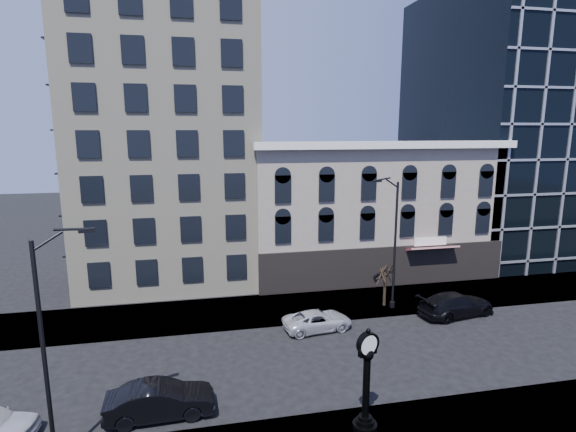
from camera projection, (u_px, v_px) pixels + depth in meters
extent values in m
plane|color=black|center=(268.00, 365.00, 26.04)|extent=(160.00, 160.00, 0.00)
cube|color=gray|center=(251.00, 311.00, 33.72)|extent=(160.00, 6.00, 0.12)
cube|color=beige|center=(165.00, 65.00, 39.49)|extent=(15.00, 15.00, 38.00)
cube|color=gray|center=(366.00, 209.00, 42.64)|extent=(22.00, 10.00, 12.00)
cube|color=white|center=(392.00, 145.00, 36.45)|extent=(22.60, 0.80, 0.60)
cube|color=black|center=(386.00, 267.00, 38.59)|extent=(22.00, 0.30, 3.60)
cube|color=maroon|center=(433.00, 248.00, 38.54)|extent=(4.50, 1.18, 0.55)
cube|color=black|center=(521.00, 124.00, 49.85)|extent=(20.00, 20.00, 28.00)
cylinder|color=black|center=(365.00, 426.00, 20.30)|extent=(1.11, 1.11, 0.30)
cylinder|color=black|center=(365.00, 421.00, 20.25)|extent=(0.81, 0.81, 0.20)
cylinder|color=black|center=(365.00, 418.00, 20.22)|extent=(0.60, 0.60, 0.16)
cylinder|color=black|center=(366.00, 387.00, 19.93)|extent=(0.32, 0.32, 2.92)
sphere|color=black|center=(367.00, 354.00, 19.63)|extent=(0.56, 0.56, 0.56)
cube|color=black|center=(367.00, 352.00, 19.61)|extent=(0.93, 0.51, 0.25)
cylinder|color=black|center=(368.00, 344.00, 19.53)|extent=(1.10, 0.66, 1.05)
cylinder|color=white|center=(369.00, 345.00, 19.37)|extent=(0.84, 0.32, 0.89)
cylinder|color=white|center=(366.00, 342.00, 19.70)|extent=(0.84, 0.32, 0.89)
sphere|color=black|center=(368.00, 331.00, 19.42)|extent=(0.20, 0.20, 0.20)
cylinder|color=black|center=(44.00, 357.00, 17.44)|extent=(0.17, 0.17, 9.33)
cube|color=black|center=(91.00, 230.00, 17.53)|extent=(0.64, 0.42, 0.15)
cylinder|color=black|center=(395.00, 246.00, 33.28)|extent=(0.18, 0.18, 9.61)
cylinder|color=black|center=(392.00, 304.00, 34.16)|extent=(0.40, 0.40, 0.45)
cube|color=black|center=(375.00, 181.00, 31.33)|extent=(0.66, 0.42, 0.16)
cylinder|color=black|center=(385.00, 290.00, 34.36)|extent=(0.22, 0.22, 2.47)
imported|color=black|center=(160.00, 401.00, 21.26)|extent=(5.14, 1.97, 1.67)
imported|color=silver|center=(318.00, 321.00, 30.56)|extent=(4.96, 2.75, 1.31)
imported|color=black|center=(456.00, 304.00, 32.89)|extent=(6.16, 3.33, 1.70)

